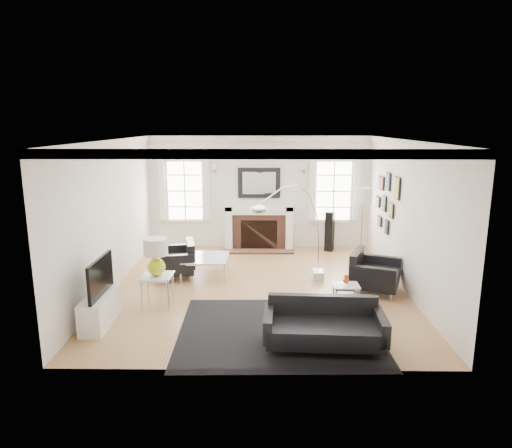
{
  "coord_description": "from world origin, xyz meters",
  "views": [
    {
      "loc": [
        0.06,
        -8.3,
        3.08
      ],
      "look_at": [
        -0.04,
        0.3,
        1.19
      ],
      "focal_mm": 32.0,
      "sensor_mm": 36.0,
      "label": 1
    }
  ],
  "objects_px": {
    "armchair_right": "(373,274)",
    "arc_floor_lamp": "(291,231)",
    "sofa": "(324,326)",
    "gourd_lamp": "(156,254)",
    "armchair_left": "(176,261)",
    "coffee_table": "(205,258)",
    "fireplace": "(259,228)"
  },
  "relations": [
    {
      "from": "sofa",
      "to": "armchair_right",
      "type": "relative_size",
      "value": 1.47
    },
    {
      "from": "gourd_lamp",
      "to": "sofa",
      "type": "bearing_deg",
      "value": -27.34
    },
    {
      "from": "coffee_table",
      "to": "armchair_left",
      "type": "bearing_deg",
      "value": -176.31
    },
    {
      "from": "sofa",
      "to": "armchair_left",
      "type": "relative_size",
      "value": 1.61
    },
    {
      "from": "armchair_right",
      "to": "sofa",
      "type": "bearing_deg",
      "value": -118.91
    },
    {
      "from": "fireplace",
      "to": "coffee_table",
      "type": "relative_size",
      "value": 1.8
    },
    {
      "from": "armchair_left",
      "to": "arc_floor_lamp",
      "type": "height_order",
      "value": "arc_floor_lamp"
    },
    {
      "from": "coffee_table",
      "to": "gourd_lamp",
      "type": "relative_size",
      "value": 1.47
    },
    {
      "from": "coffee_table",
      "to": "gourd_lamp",
      "type": "bearing_deg",
      "value": -110.76
    },
    {
      "from": "sofa",
      "to": "gourd_lamp",
      "type": "bearing_deg",
      "value": 152.66
    },
    {
      "from": "coffee_table",
      "to": "arc_floor_lamp",
      "type": "distance_m",
      "value": 1.96
    },
    {
      "from": "sofa",
      "to": "arc_floor_lamp",
      "type": "xyz_separation_m",
      "value": [
        -0.33,
        2.36,
        0.81
      ]
    },
    {
      "from": "sofa",
      "to": "coffee_table",
      "type": "relative_size",
      "value": 1.81
    },
    {
      "from": "fireplace",
      "to": "armchair_right",
      "type": "height_order",
      "value": "fireplace"
    },
    {
      "from": "armchair_left",
      "to": "gourd_lamp",
      "type": "xyz_separation_m",
      "value": [
        -0.03,
        -1.58,
        0.6
      ]
    },
    {
      "from": "arc_floor_lamp",
      "to": "armchair_left",
      "type": "bearing_deg",
      "value": 165.66
    },
    {
      "from": "armchair_right",
      "to": "coffee_table",
      "type": "bearing_deg",
      "value": 165.89
    },
    {
      "from": "fireplace",
      "to": "coffee_table",
      "type": "height_order",
      "value": "fireplace"
    },
    {
      "from": "gourd_lamp",
      "to": "arc_floor_lamp",
      "type": "distance_m",
      "value": 2.53
    },
    {
      "from": "sofa",
      "to": "armchair_right",
      "type": "distance_m",
      "value": 2.48
    },
    {
      "from": "fireplace",
      "to": "sofa",
      "type": "relative_size",
      "value": 0.99
    },
    {
      "from": "sofa",
      "to": "coffee_table",
      "type": "xyz_separation_m",
      "value": [
        -2.04,
        2.99,
        0.09
      ]
    },
    {
      "from": "armchair_right",
      "to": "coffee_table",
      "type": "height_order",
      "value": "armchair_right"
    },
    {
      "from": "sofa",
      "to": "gourd_lamp",
      "type": "distance_m",
      "value": 3.05
    },
    {
      "from": "sofa",
      "to": "arc_floor_lamp",
      "type": "height_order",
      "value": "arc_floor_lamp"
    },
    {
      "from": "armchair_right",
      "to": "arc_floor_lamp",
      "type": "height_order",
      "value": "arc_floor_lamp"
    },
    {
      "from": "fireplace",
      "to": "coffee_table",
      "type": "bearing_deg",
      "value": -117.1
    },
    {
      "from": "armchair_right",
      "to": "fireplace",
      "type": "bearing_deg",
      "value": 125.94
    },
    {
      "from": "armchair_right",
      "to": "armchair_left",
      "type": "bearing_deg",
      "value": 168.52
    },
    {
      "from": "gourd_lamp",
      "to": "fireplace",
      "type": "bearing_deg",
      "value": 65.55
    },
    {
      "from": "arc_floor_lamp",
      "to": "sofa",
      "type": "bearing_deg",
      "value": -82.09
    },
    {
      "from": "armchair_left",
      "to": "armchair_right",
      "type": "height_order",
      "value": "armchair_right"
    }
  ]
}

